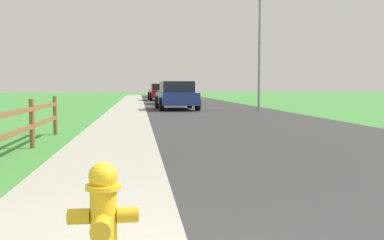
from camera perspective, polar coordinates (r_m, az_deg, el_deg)
ground_plane at (r=27.57m, az=-6.09°, el=1.70°), size 120.00×120.00×0.00m
road_asphalt at (r=29.82m, az=0.60°, el=1.93°), size 7.00×66.00×0.01m
curb_concrete at (r=29.68m, az=-11.95°, el=1.83°), size 6.00×66.00×0.01m
grass_verge at (r=29.85m, az=-14.82°, el=1.79°), size 5.00×66.00×0.00m
fire_hydrant at (r=3.30m, az=-11.36°, el=-11.86°), size 0.51×0.42×0.76m
parked_suv_blue at (r=24.26m, az=-2.02°, el=3.18°), size 2.26×4.37×1.55m
parked_car_black at (r=31.65m, az=-2.30°, el=3.49°), size 2.33×4.72×1.53m
parked_car_red at (r=39.98m, az=-4.17°, el=3.66°), size 2.09×5.00×1.49m
parked_car_white at (r=49.82m, az=-4.25°, el=3.78°), size 2.22×4.85×1.44m
street_lamp at (r=23.85m, az=8.95°, el=11.42°), size 1.17×0.20×7.22m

